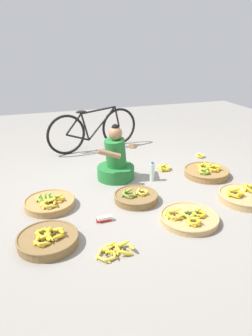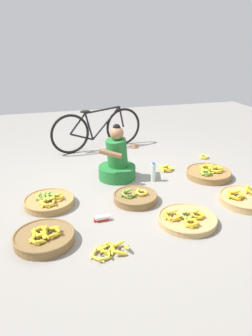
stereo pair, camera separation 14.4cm
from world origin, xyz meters
name	(u,v)px [view 2 (the right image)]	position (x,y,z in m)	size (l,w,h in m)	color
ground_plane	(122,187)	(0.00, 0.00, 0.00)	(10.00, 10.00, 0.00)	gray
vendor_woman_front	(117,162)	(0.02, 0.30, 0.25)	(0.67, 0.53, 0.79)	#237233
bicycle_leaning	(98,129)	(0.01, 1.64, 0.36)	(1.67, 0.41, 0.73)	black
banana_basket_mid_right	(44,237)	(-1.06, -1.01, 0.06)	(0.59, 0.59, 0.17)	brown
banana_basket_mid_left	(187,219)	(0.44, -1.06, 0.04)	(0.64, 0.64, 0.14)	tan
banana_basket_back_left	(209,173)	(1.28, -0.03, 0.06)	(0.64, 0.64, 0.18)	olive
banana_basket_back_right	(49,201)	(-0.96, -0.25, 0.05)	(0.59, 0.59, 0.16)	#A87F47
banana_basket_front_center	(245,199)	(1.32, -0.84, 0.05)	(0.63, 0.63, 0.17)	tan
banana_basket_near_bicycle	(135,197)	(0.05, -0.44, 0.05)	(0.54, 0.54, 0.16)	brown
loose_bananas_front_right	(204,157)	(1.60, 0.68, 0.03)	(0.18, 0.18, 0.08)	yellow
loose_bananas_near_vendor	(110,250)	(-0.48, -1.34, 0.03)	(0.39, 0.28, 0.09)	yellow
loose_bananas_back_center	(167,168)	(0.80, 0.37, 0.03)	(0.23, 0.23, 0.10)	yellow
water_bottle	(153,172)	(0.47, 0.06, 0.13)	(0.07, 0.07, 0.27)	silver
packet_carton_stack	(102,218)	(-0.44, -0.77, 0.03)	(0.18, 0.07, 0.06)	red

